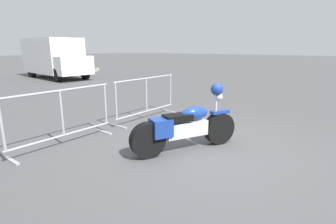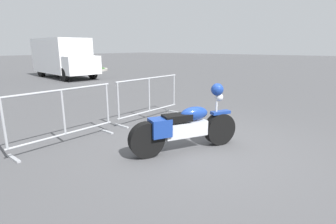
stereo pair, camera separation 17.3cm
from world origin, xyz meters
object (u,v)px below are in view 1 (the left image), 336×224
object	(u,v)px
crowd_barrier_near	(62,117)
crowd_barrier_far	(146,98)
pedestrian	(46,58)
motorcycle	(186,126)
delivery_van	(55,57)

from	to	relation	value
crowd_barrier_near	crowd_barrier_far	xyz separation A→B (m)	(2.37, 0.00, 0.00)
crowd_barrier_far	pedestrian	xyz separation A→B (m)	(6.92, 17.23, 0.37)
motorcycle	crowd_barrier_far	world-z (taller)	motorcycle
crowd_barrier_near	pedestrian	xyz separation A→B (m)	(9.29, 17.23, 0.37)
crowd_barrier_near	crowd_barrier_far	world-z (taller)	same
crowd_barrier_far	pedestrian	bearing A→B (deg)	68.12
crowd_barrier_far	pedestrian	size ratio (longest dim) A/B	1.25
pedestrian	crowd_barrier_near	bearing A→B (deg)	9.80
delivery_van	pedestrian	world-z (taller)	delivery_van
delivery_van	pedestrian	xyz separation A→B (m)	(3.21, 6.77, -0.32)
pedestrian	delivery_van	bearing A→B (deg)	12.77
motorcycle	crowd_barrier_near	xyz separation A→B (m)	(-1.18, 1.97, 0.10)
crowd_barrier_far	delivery_van	world-z (taller)	delivery_van
motorcycle	crowd_barrier_near	bearing A→B (deg)	147.59
motorcycle	crowd_barrier_near	world-z (taller)	motorcycle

